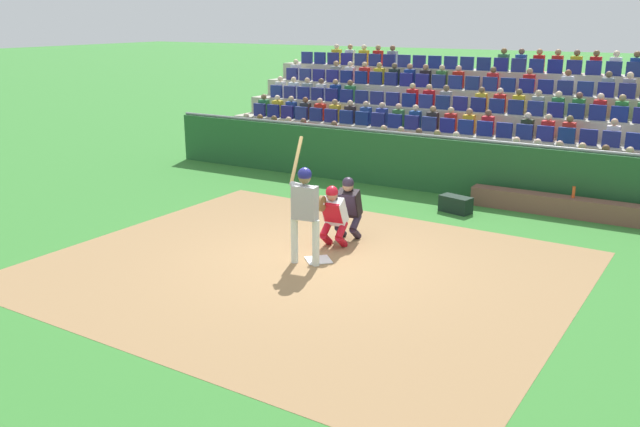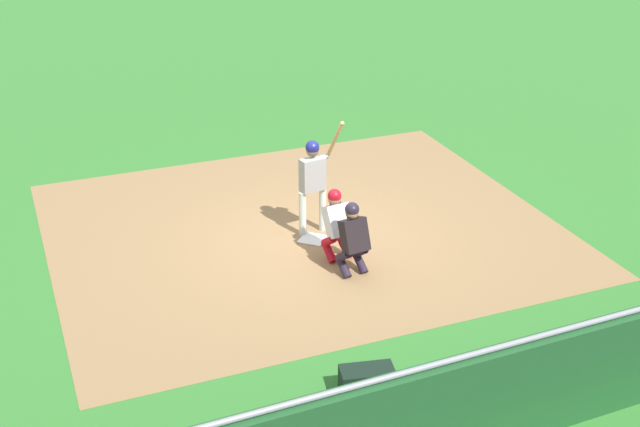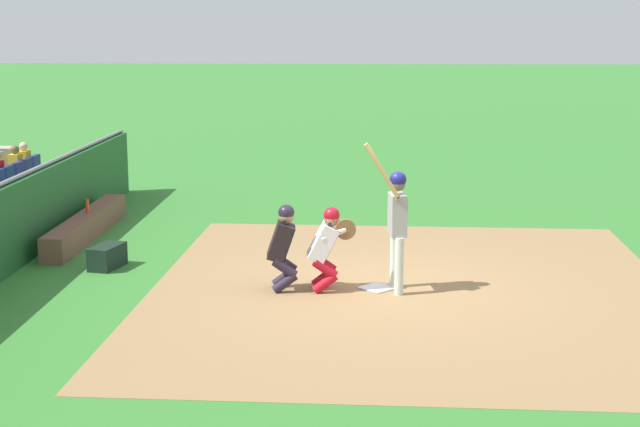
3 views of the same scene
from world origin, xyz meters
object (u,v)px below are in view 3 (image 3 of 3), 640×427
(catcher_crouching, at_px, (327,244))
(home_plate_marker, at_px, (378,288))
(water_bottle_on_bench, at_px, (87,206))
(dugout_bench, at_px, (87,226))
(batter_at_plate, at_px, (397,217))
(home_plate_umpire, at_px, (283,243))
(equipment_duffel_bag, at_px, (107,257))

(catcher_crouching, bearing_deg, home_plate_marker, 99.77)
(home_plate_marker, xyz_separation_m, water_bottle_on_bench, (-3.41, -5.33, 0.55))
(dugout_bench, bearing_deg, batter_at_plate, 58.66)
(home_plate_umpire, height_order, water_bottle_on_bench, home_plate_umpire)
(water_bottle_on_bench, bearing_deg, equipment_duffel_bag, 22.54)
(dugout_bench, distance_m, water_bottle_on_bench, 0.38)
(home_plate_umpire, bearing_deg, home_plate_marker, 95.36)
(catcher_crouching, height_order, dugout_bench, catcher_crouching)
(home_plate_marker, bearing_deg, home_plate_umpire, -84.64)
(catcher_crouching, relative_size, dugout_bench, 0.30)
(catcher_crouching, bearing_deg, dugout_bench, -126.69)
(dugout_bench, relative_size, water_bottle_on_bench, 16.58)
(home_plate_marker, height_order, batter_at_plate, batter_at_plate)
(catcher_crouching, xyz_separation_m, home_plate_umpire, (0.00, -0.64, -0.00))
(home_plate_marker, bearing_deg, catcher_crouching, -80.23)
(home_plate_umpire, xyz_separation_m, equipment_duffel_bag, (-1.18, -2.96, -0.52))
(batter_at_plate, xyz_separation_m, home_plate_umpire, (0.00, -1.66, -0.41))
(home_plate_umpire, distance_m, water_bottle_on_bench, 5.30)
(water_bottle_on_bench, height_order, equipment_duffel_bag, water_bottle_on_bench)
(equipment_duffel_bag, bearing_deg, home_plate_umpire, 81.59)
(catcher_crouching, relative_size, equipment_duffel_bag, 1.78)
(catcher_crouching, bearing_deg, equipment_duffel_bag, -108.22)
(batter_at_plate, bearing_deg, equipment_duffel_bag, -104.38)
(home_plate_marker, xyz_separation_m, batter_at_plate, (0.13, 0.27, 1.10))
(home_plate_marker, height_order, home_plate_umpire, home_plate_umpire)
(catcher_crouching, distance_m, home_plate_umpire, 0.64)
(dugout_bench, xyz_separation_m, equipment_duffel_bag, (2.21, 0.96, -0.03))
(catcher_crouching, height_order, equipment_duffel_bag, catcher_crouching)
(catcher_crouching, distance_m, equipment_duffel_bag, 3.82)
(home_plate_marker, bearing_deg, water_bottle_on_bench, -122.63)
(dugout_bench, bearing_deg, water_bottle_on_bench, -174.09)
(home_plate_umpire, distance_m, dugout_bench, 5.21)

